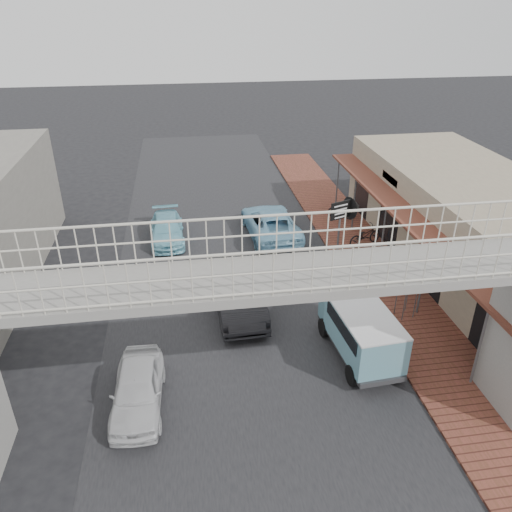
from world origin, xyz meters
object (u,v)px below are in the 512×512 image
object	(u,v)px
angkot_van	(362,328)
street_clock	(412,263)
angkot_far	(167,229)
arrow_sign	(353,208)
white_hatchback	(138,389)
motorcycle_near	(365,235)
motorcycle_far	(342,211)
angkot_curb	(271,223)
dark_sedan	(237,290)

from	to	relation	value
angkot_van	street_clock	size ratio (longest dim) A/B	1.41
angkot_far	arrow_sign	bearing A→B (deg)	-20.90
angkot_far	angkot_van	xyz separation A→B (m)	(6.59, -10.36, 0.61)
white_hatchback	angkot_van	xyz separation A→B (m)	(7.39, 1.23, 0.56)
street_clock	motorcycle_near	bearing A→B (deg)	72.08
motorcycle_far	white_hatchback	bearing A→B (deg)	170.49
angkot_curb	angkot_far	size ratio (longest dim) A/B	1.28
angkot_van	arrow_sign	xyz separation A→B (m)	(2.06, 7.42, 1.22)
dark_sedan	motorcycle_far	world-z (taller)	dark_sedan
dark_sedan	angkot_van	world-z (taller)	angkot_van
motorcycle_near	angkot_far	bearing A→B (deg)	56.22
street_clock	arrow_sign	bearing A→B (deg)	82.14
dark_sedan	angkot_far	xyz separation A→B (m)	(-2.78, 6.75, -0.23)
street_clock	motorcycle_far	bearing A→B (deg)	75.01
motorcycle_far	angkot_curb	bearing A→B (deg)	137.50
angkot_curb	motorcycle_near	bearing A→B (deg)	152.45
white_hatchback	angkot_van	distance (m)	7.51
white_hatchback	angkot_far	size ratio (longest dim) A/B	0.92
white_hatchback	angkot_far	distance (m)	11.62
motorcycle_near	motorcycle_far	world-z (taller)	motorcycle_near
street_clock	angkot_far	bearing A→B (deg)	124.88
angkot_van	arrow_sign	size ratio (longest dim) A/B	1.38
arrow_sign	motorcycle_near	bearing A→B (deg)	13.51
motorcycle_near	arrow_sign	distance (m)	2.20
white_hatchback	angkot_far	world-z (taller)	white_hatchback
white_hatchback	angkot_van	bearing A→B (deg)	11.52
angkot_far	white_hatchback	bearing A→B (deg)	-96.08
angkot_far	motorcycle_near	xyz separation A→B (m)	(9.67, -2.22, 0.02)
street_clock	arrow_sign	distance (m)	5.46
street_clock	arrow_sign	world-z (taller)	arrow_sign
white_hatchback	angkot_van	size ratio (longest dim) A/B	0.94
angkot_far	arrow_sign	xyz separation A→B (m)	(8.65, -2.94, 1.83)
angkot_curb	angkot_van	size ratio (longest dim) A/B	1.31
dark_sedan	angkot_curb	bearing A→B (deg)	66.61
white_hatchback	motorcycle_near	bearing A→B (deg)	43.86
angkot_curb	motorcycle_near	size ratio (longest dim) A/B	2.72
angkot_far	motorcycle_near	world-z (taller)	angkot_far
motorcycle_far	street_clock	xyz separation A→B (m)	(-0.42, -9.47, 1.85)
street_clock	arrow_sign	size ratio (longest dim) A/B	0.98
angkot_van	motorcycle_near	bearing A→B (deg)	64.91
angkot_van	motorcycle_far	world-z (taller)	angkot_van
white_hatchback	arrow_sign	world-z (taller)	arrow_sign
dark_sedan	arrow_sign	xyz separation A→B (m)	(5.87, 3.81, 1.60)
angkot_van	motorcycle_near	world-z (taller)	angkot_van
dark_sedan	angkot_van	xyz separation A→B (m)	(3.81, -3.61, 0.37)
angkot_far	street_clock	distance (m)	12.49
angkot_far	motorcycle_near	size ratio (longest dim) A/B	2.12
angkot_curb	arrow_sign	world-z (taller)	arrow_sign
angkot_curb	motorcycle_near	xyz separation A→B (m)	(4.39, -1.96, -0.12)
motorcycle_far	street_clock	size ratio (longest dim) A/B	0.55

